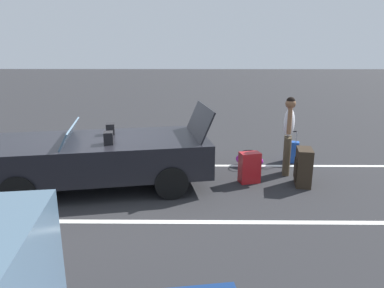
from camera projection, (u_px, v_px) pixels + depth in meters
ground_plane at (102, 186)px, 6.85m from camera, size 80.00×80.00×0.00m
lot_line_near at (116, 165)px, 8.03m from camera, size 18.00×0.12×0.01m
lot_line_mid at (78, 222)px, 5.43m from camera, size 18.00×0.12×0.01m
convertible_car at (89, 157)px, 6.66m from camera, size 4.40×2.49×1.52m
suitcase_large_black at (303, 167)px, 6.79m from camera, size 0.37×0.52×0.74m
suitcase_medium_bright at (249, 168)px, 6.95m from camera, size 0.45×0.33×0.62m
suitcase_small_carryon at (291, 152)px, 8.21m from camera, size 0.38×0.29×0.77m
duffel_bag at (249, 160)px, 7.93m from camera, size 0.71×0.54×0.34m
traveler_person at (289, 132)px, 7.26m from camera, size 0.29×0.61×1.65m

